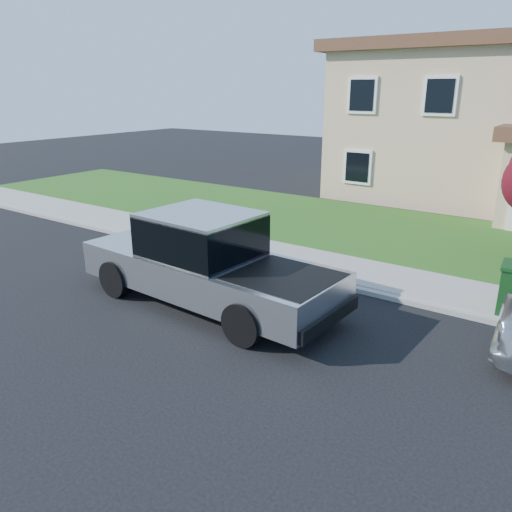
{
  "coord_description": "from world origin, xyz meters",
  "views": [
    {
      "loc": [
        6.66,
        -8.14,
        4.88
      ],
      "look_at": [
        0.44,
        0.83,
        1.2
      ],
      "focal_mm": 35.0,
      "sensor_mm": 36.0,
      "label": 1
    }
  ],
  "objects": [
    {
      "name": "pickup_truck",
      "position": [
        -0.53,
        0.2,
        1.02
      ],
      "size": [
        6.8,
        2.76,
        2.2
      ],
      "rotation": [
        0.0,
        0.0,
        -0.05
      ],
      "color": "black",
      "rests_on": "ground"
    },
    {
      "name": "sidewalk",
      "position": [
        1.0,
        4.0,
        0.07
      ],
      "size": [
        40.0,
        2.0,
        0.15
      ],
      "primitive_type": "cube",
      "color": "gray",
      "rests_on": "ground"
    },
    {
      "name": "ground",
      "position": [
        0.0,
        0.0,
        0.0
      ],
      "size": [
        80.0,
        80.0,
        0.0
      ],
      "primitive_type": "plane",
      "color": "black",
      "rests_on": "ground"
    },
    {
      "name": "curb",
      "position": [
        1.0,
        2.9,
        0.06
      ],
      "size": [
        40.0,
        0.2,
        0.12
      ],
      "primitive_type": "cube",
      "color": "gray",
      "rests_on": "ground"
    },
    {
      "name": "house",
      "position": [
        1.31,
        16.38,
        3.17
      ],
      "size": [
        14.0,
        11.3,
        6.85
      ],
      "color": "tan",
      "rests_on": "ground"
    },
    {
      "name": "woman",
      "position": [
        -2.01,
        1.65,
        0.9
      ],
      "size": [
        0.74,
        0.61,
        1.9
      ],
      "rotation": [
        0.0,
        0.0,
        2.77
      ],
      "color": "tan",
      "rests_on": "ground"
    },
    {
      "name": "lawn",
      "position": [
        1.0,
        8.5,
        0.05
      ],
      "size": [
        40.0,
        7.0,
        0.1
      ],
      "primitive_type": "cube",
      "color": "#205117",
      "rests_on": "ground"
    }
  ]
}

